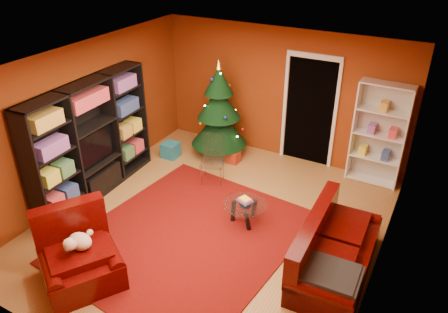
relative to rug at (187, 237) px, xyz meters
The scene contains 17 objects.
floor 0.51m from the rug, 69.72° to the left, with size 5.00×5.50×0.05m, color olive.
ceiling 2.66m from the rug, 69.72° to the left, with size 5.00×5.50×0.05m, color silver.
wall_back 3.50m from the rug, 86.91° to the left, with size 5.00×0.05×2.60m, color maroon.
wall_left 2.72m from the rug, 168.59° to the left, with size 0.05×5.50×2.60m, color maroon.
wall_right 3.03m from the rug, ahead, with size 0.05×5.50×2.60m, color maroon.
doorway 3.46m from the rug, 76.40° to the left, with size 1.06×0.60×2.16m, color black, non-canonical shape.
rug is the anchor object (origin of this frame).
media_unit 2.36m from the rug, behind, with size 0.41×2.66×2.04m, color black, non-canonical shape.
christmas_tree 2.94m from the rug, 108.74° to the left, with size 1.13×1.13×2.02m, color black, non-canonical shape.
gift_box_teal 2.65m from the rug, 129.96° to the left, with size 0.31×0.31×0.31m, color #196988.
gift_box_red 2.49m from the rug, 100.83° to the left, with size 0.24×0.24×0.24m, color #9F2714.
white_bookshelf 3.83m from the rug, 55.08° to the left, with size 0.91×0.33×1.96m, color white, non-canonical shape.
armchair 1.66m from the rug, 117.40° to the right, with size 1.06×1.06×0.83m, color #350302, non-canonical shape.
dog 1.67m from the rug, 119.08° to the right, with size 0.40×0.30×0.27m, color beige, non-canonical shape.
sofa 2.27m from the rug, 10.07° to the left, with size 1.94×0.87×0.83m, color #350302, non-canonical shape.
coffee_table 0.99m from the rug, 50.70° to the left, with size 0.72×0.72×0.45m, color gray, non-canonical shape.
acrylic_chair 1.70m from the rug, 105.87° to the left, with size 0.42×0.46×0.82m, color #66605B, non-canonical shape.
Camera 1 is at (2.86, -4.86, 4.33)m, focal length 35.00 mm.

